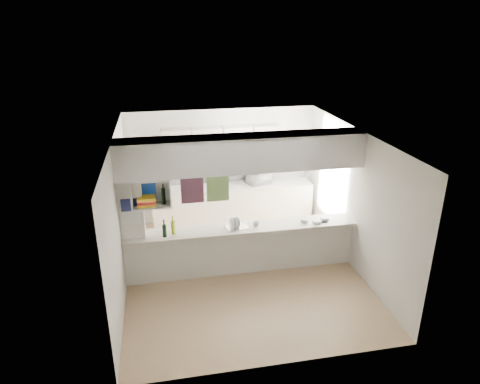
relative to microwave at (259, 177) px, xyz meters
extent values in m
plane|color=tan|center=(-0.80, -2.14, -1.06)|extent=(4.80, 4.80, 0.00)
plane|color=white|center=(-0.80, -2.14, 1.54)|extent=(4.80, 4.80, 0.00)
plane|color=silver|center=(-0.80, 0.26, 0.24)|extent=(4.20, 0.00, 4.20)
plane|color=silver|center=(-2.90, -2.14, 0.24)|extent=(0.00, 4.80, 4.80)
plane|color=silver|center=(1.30, -2.14, 0.24)|extent=(0.00, 4.80, 4.80)
cube|color=silver|center=(-0.80, -2.14, -0.62)|extent=(4.20, 0.15, 0.88)
cube|color=beige|center=(-0.80, -2.14, -0.16)|extent=(4.20, 0.50, 0.04)
cube|color=white|center=(-0.80, -2.14, 1.24)|extent=(4.20, 0.50, 0.60)
cube|color=silver|center=(-2.70, -2.14, 0.24)|extent=(0.40, 0.18, 2.60)
cube|color=#191E4C|center=(-2.70, -2.23, 0.49)|extent=(0.30, 0.01, 0.22)
cube|color=white|center=(-2.70, -2.23, 0.26)|extent=(0.30, 0.01, 0.24)
cube|color=#2D1426|center=(-1.65, -1.92, 0.62)|extent=(0.40, 0.02, 0.62)
cube|color=#1D8369|center=(-1.20, -1.92, 0.62)|extent=(0.40, 0.02, 0.62)
cube|color=white|center=(-2.35, -2.24, 0.45)|extent=(0.65, 0.35, 0.02)
cube|color=white|center=(-2.35, -2.24, 0.93)|extent=(0.65, 0.35, 0.02)
cube|color=white|center=(-2.35, -2.08, 0.69)|extent=(0.65, 0.02, 0.50)
cube|color=white|center=(-2.66, -2.24, 0.69)|extent=(0.02, 0.35, 0.50)
cube|color=white|center=(-2.04, -2.24, 0.69)|extent=(0.02, 0.35, 0.50)
cube|color=gold|center=(-2.43, -2.24, 0.49)|extent=(0.30, 0.24, 0.05)
cube|color=red|center=(-2.43, -2.24, 0.54)|extent=(0.28, 0.22, 0.05)
cube|color=gold|center=(-2.43, -2.24, 0.59)|extent=(0.30, 0.24, 0.05)
cube|color=navy|center=(-2.40, -2.11, 0.69)|extent=(0.26, 0.02, 0.34)
cylinder|color=black|center=(-2.15, -2.24, 0.60)|extent=(0.06, 0.06, 0.28)
cube|color=beige|center=(-0.60, -0.04, -0.61)|extent=(3.60, 0.60, 0.90)
cube|color=beige|center=(-0.60, -0.04, -0.16)|extent=(3.60, 0.63, 0.03)
cube|color=silver|center=(-0.60, 0.25, 0.16)|extent=(3.60, 0.03, 0.60)
cube|color=beige|center=(-0.80, 0.09, 0.82)|extent=(2.62, 0.34, 0.72)
cube|color=white|center=(-0.05, 0.02, 0.42)|extent=(0.60, 0.46, 0.12)
cube|color=silver|center=(-0.05, -0.21, 0.38)|extent=(0.60, 0.02, 0.05)
imported|color=white|center=(0.00, 0.00, 0.00)|extent=(0.59, 0.49, 0.28)
imported|color=navy|center=(0.05, 0.03, 0.17)|extent=(0.25, 0.25, 0.06)
cube|color=silver|center=(-0.90, -2.13, -0.13)|extent=(0.44, 0.37, 0.01)
cylinder|color=white|center=(-1.00, -2.15, -0.03)|extent=(0.06, 0.19, 0.19)
cylinder|color=white|center=(-0.94, -2.14, -0.03)|extent=(0.06, 0.19, 0.19)
cylinder|color=white|center=(-0.88, -2.12, -0.03)|extent=(0.06, 0.19, 0.19)
imported|color=white|center=(-0.57, -2.19, -0.08)|extent=(0.14, 0.14, 0.09)
cylinder|color=black|center=(-2.18, -2.25, -0.03)|extent=(0.07, 0.07, 0.22)
cylinder|color=black|center=(-2.18, -2.25, 0.13)|extent=(0.03, 0.03, 0.10)
cylinder|color=olive|center=(-2.03, -2.17, -0.02)|extent=(0.07, 0.07, 0.24)
cylinder|color=olive|center=(-2.03, -2.17, 0.15)|extent=(0.03, 0.03, 0.10)
cylinder|color=silver|center=(0.36, -2.16, -0.11)|extent=(0.14, 0.14, 0.07)
cube|color=silver|center=(0.56, -2.26, -0.11)|extent=(0.14, 0.10, 0.06)
cube|color=silver|center=(0.75, -2.16, -0.11)|extent=(0.14, 0.10, 0.06)
cube|color=black|center=(0.71, -2.23, -0.14)|extent=(0.14, 0.07, 0.01)
cylinder|color=black|center=(-1.10, 0.01, -0.07)|extent=(0.10, 0.10, 0.15)
cube|color=brown|center=(-0.83, 0.04, -0.05)|extent=(0.11, 0.09, 0.18)
camera|label=1|loc=(-2.15, -8.90, 3.28)|focal=32.00mm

